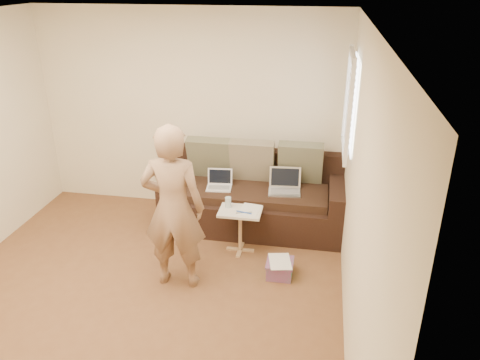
{
  "coord_description": "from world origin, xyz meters",
  "views": [
    {
      "loc": [
        1.66,
        -3.43,
        2.97
      ],
      "look_at": [
        0.8,
        1.4,
        0.78
      ],
      "focal_mm": 35.24,
      "sensor_mm": 36.0,
      "label": 1
    }
  ],
  "objects_px": {
    "person": "(173,208)",
    "striped_box": "(280,268)",
    "sofa": "(253,195)",
    "drinking_glass": "(228,202)",
    "laptop_silver": "(284,193)",
    "side_table": "(240,231)",
    "laptop_white": "(219,189)"
  },
  "relations": [
    {
      "from": "person",
      "to": "striped_box",
      "type": "height_order",
      "value": "person"
    },
    {
      "from": "sofa",
      "to": "drinking_glass",
      "type": "xyz_separation_m",
      "value": [
        -0.2,
        -0.57,
        0.16
      ]
    },
    {
      "from": "sofa",
      "to": "laptop_silver",
      "type": "distance_m",
      "value": 0.41
    },
    {
      "from": "side_table",
      "to": "person",
      "type": "bearing_deg",
      "value": -127.54
    },
    {
      "from": "laptop_white",
      "to": "side_table",
      "type": "distance_m",
      "value": 0.68
    },
    {
      "from": "laptop_white",
      "to": "drinking_glass",
      "type": "bearing_deg",
      "value": -71.44
    },
    {
      "from": "person",
      "to": "striped_box",
      "type": "distance_m",
      "value": 1.32
    },
    {
      "from": "drinking_glass",
      "to": "laptop_white",
      "type": "bearing_deg",
      "value": 114.39
    },
    {
      "from": "drinking_glass",
      "to": "striped_box",
      "type": "xyz_separation_m",
      "value": [
        0.65,
        -0.47,
        -0.49
      ]
    },
    {
      "from": "person",
      "to": "drinking_glass",
      "type": "distance_m",
      "value": 0.9
    },
    {
      "from": "sofa",
      "to": "drinking_glass",
      "type": "relative_size",
      "value": 18.33
    },
    {
      "from": "laptop_white",
      "to": "striped_box",
      "type": "height_order",
      "value": "laptop_white"
    },
    {
      "from": "laptop_white",
      "to": "laptop_silver",
      "type": "bearing_deg",
      "value": -4.14
    },
    {
      "from": "laptop_silver",
      "to": "laptop_white",
      "type": "height_order",
      "value": "laptop_silver"
    },
    {
      "from": "laptop_silver",
      "to": "side_table",
      "type": "height_order",
      "value": "laptop_silver"
    },
    {
      "from": "sofa",
      "to": "laptop_silver",
      "type": "xyz_separation_m",
      "value": [
        0.39,
        -0.08,
        0.1
      ]
    },
    {
      "from": "sofa",
      "to": "person",
      "type": "relative_size",
      "value": 1.28
    },
    {
      "from": "side_table",
      "to": "drinking_glass",
      "type": "relative_size",
      "value": 4.35
    },
    {
      "from": "laptop_silver",
      "to": "drinking_glass",
      "type": "relative_size",
      "value": 3.19
    },
    {
      "from": "drinking_glass",
      "to": "sofa",
      "type": "bearing_deg",
      "value": 70.4
    },
    {
      "from": "laptop_silver",
      "to": "drinking_glass",
      "type": "height_order",
      "value": "laptop_silver"
    },
    {
      "from": "striped_box",
      "to": "person",
      "type": "bearing_deg",
      "value": -164.52
    },
    {
      "from": "laptop_white",
      "to": "person",
      "type": "xyz_separation_m",
      "value": [
        -0.18,
        -1.22,
        0.34
      ]
    },
    {
      "from": "person",
      "to": "drinking_glass",
      "type": "xyz_separation_m",
      "value": [
        0.39,
        0.76,
        -0.28
      ]
    },
    {
      "from": "laptop_white",
      "to": "striped_box",
      "type": "distance_m",
      "value": 1.34
    },
    {
      "from": "laptop_silver",
      "to": "person",
      "type": "distance_m",
      "value": 1.62
    },
    {
      "from": "sofa",
      "to": "side_table",
      "type": "bearing_deg",
      "value": -94.87
    },
    {
      "from": "sofa",
      "to": "person",
      "type": "distance_m",
      "value": 1.51
    },
    {
      "from": "sofa",
      "to": "striped_box",
      "type": "distance_m",
      "value": 1.18
    },
    {
      "from": "sofa",
      "to": "laptop_white",
      "type": "height_order",
      "value": "sofa"
    },
    {
      "from": "sofa",
      "to": "laptop_silver",
      "type": "height_order",
      "value": "sofa"
    },
    {
      "from": "laptop_white",
      "to": "side_table",
      "type": "relative_size",
      "value": 0.58
    }
  ]
}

